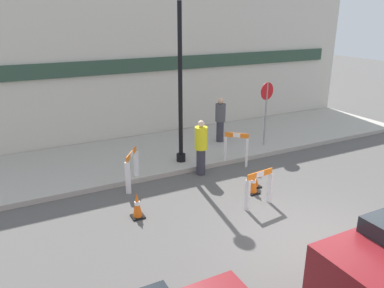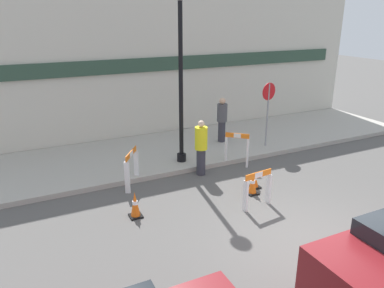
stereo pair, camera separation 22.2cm
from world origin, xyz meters
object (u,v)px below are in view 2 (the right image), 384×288
(streetlamp_post, at_px, (181,53))
(person_worker, at_px, (201,146))
(stop_sign, at_px, (268,104))
(person_pedestrian, at_px, (222,119))

(streetlamp_post, xyz_separation_m, person_worker, (0.23, -0.89, -2.60))
(stop_sign, bearing_deg, person_worker, 6.94)
(stop_sign, distance_m, person_pedestrian, 1.71)
(person_worker, bearing_deg, streetlamp_post, -134.81)
(streetlamp_post, relative_size, person_pedestrian, 3.22)
(streetlamp_post, relative_size, stop_sign, 2.33)
(streetlamp_post, bearing_deg, stop_sign, 0.62)
(person_pedestrian, bearing_deg, streetlamp_post, 32.09)
(person_worker, bearing_deg, person_pedestrian, 167.74)
(person_worker, distance_m, person_pedestrian, 2.76)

